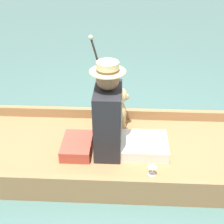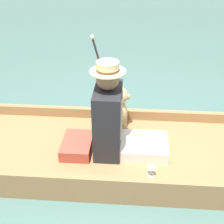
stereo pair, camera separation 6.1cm
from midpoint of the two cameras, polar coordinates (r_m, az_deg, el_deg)
The scene contains 7 objects.
ground_plane at distance 3.05m, azimuth 2.91°, elevation -8.79°, with size 16.00×16.00×0.00m, color #476B66.
punt_boat at distance 3.00m, azimuth 2.96°, elevation -7.58°, with size 1.13×2.96×0.25m.
seat_cushion at distance 2.91m, azimuth -7.00°, elevation -6.19°, with size 0.38×0.27×0.11m.
seated_person at distance 2.75m, azimuth -0.00°, elevation -1.61°, with size 0.42×0.70×0.87m.
teddy_bear at distance 3.16m, azimuth 0.73°, elevation 0.76°, with size 0.32×0.19×0.46m.
wine_glass at distance 2.66m, azimuth 6.71°, elevation -10.41°, with size 0.07×0.07×0.08m.
walking_cane at distance 3.09m, azimuth -2.45°, elevation 6.85°, with size 0.04×0.27×0.94m.
Camera 1 is at (2.35, -0.07, 1.95)m, focal length 50.00 mm.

